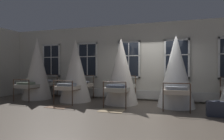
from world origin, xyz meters
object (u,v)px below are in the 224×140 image
at_px(cot_third, 121,72).
at_px(cot_fourth, 176,71).
at_px(cot_first, 37,69).
at_px(suitcase_dark, 217,109).
at_px(cot_second, 75,71).

xyz_separation_m(cot_third, cot_fourth, (2.02, 0.01, 0.02)).
bearing_deg(cot_third, cot_fourth, -91.39).
height_order(cot_first, suitcase_dark, cot_first).
relative_size(cot_first, cot_fourth, 1.05).
bearing_deg(cot_second, cot_third, -89.00).
bearing_deg(suitcase_dark, cot_third, 155.95).
xyz_separation_m(cot_third, suitcase_dark, (3.15, -1.11, -1.02)).
xyz_separation_m(cot_second, cot_fourth, (4.00, 0.03, 0.02)).
relative_size(cot_third, cot_fourth, 0.98).
distance_m(cot_first, suitcase_dark, 7.26).
bearing_deg(cot_first, cot_third, -88.79).
height_order(cot_first, cot_second, cot_first).
bearing_deg(cot_first, suitcase_dark, -97.61).
relative_size(cot_third, suitcase_dark, 4.47).
distance_m(cot_third, cot_fourth, 2.02).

